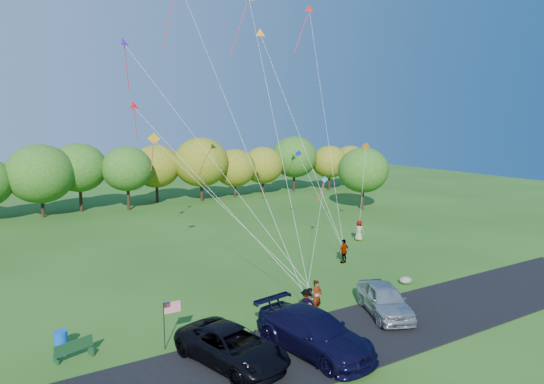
# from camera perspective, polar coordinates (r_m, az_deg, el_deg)

# --- Properties ---
(ground) EXTENTS (140.00, 140.00, 0.00)m
(ground) POSITION_cam_1_polar(r_m,az_deg,el_deg) (28.27, 3.73, -13.73)
(ground) COLOR #215017
(ground) RESTS_ON ground
(asphalt_lane) EXTENTS (44.00, 6.00, 0.06)m
(asphalt_lane) POSITION_cam_1_polar(r_m,az_deg,el_deg) (25.36, 9.14, -16.45)
(asphalt_lane) COLOR black
(asphalt_lane) RESTS_ON ground
(treeline) EXTENTS (76.77, 27.99, 7.89)m
(treeline) POSITION_cam_1_polar(r_m,az_deg,el_deg) (59.23, -17.32, 2.23)
(treeline) COLOR #352213
(treeline) RESTS_ON ground
(minivan_dark) EXTENTS (3.98, 6.15, 1.58)m
(minivan_dark) POSITION_cam_1_polar(r_m,az_deg,el_deg) (22.38, -4.74, -17.61)
(minivan_dark) COLOR black
(minivan_dark) RESTS_ON asphalt_lane
(minivan_navy) EXTENTS (3.54, 6.69, 1.85)m
(minivan_navy) POSITION_cam_1_polar(r_m,az_deg,el_deg) (23.31, 4.98, -16.14)
(minivan_navy) COLOR black
(minivan_navy) RESTS_ON asphalt_lane
(minivan_silver) EXTENTS (3.80, 5.35, 1.69)m
(minivan_silver) POSITION_cam_1_polar(r_m,az_deg,el_deg) (27.95, 13.11, -12.21)
(minivan_silver) COLOR #ADB2B8
(minivan_silver) RESTS_ON asphalt_lane
(flyer_a) EXTENTS (0.80, 0.62, 1.94)m
(flyer_a) POSITION_cam_1_polar(r_m,az_deg,el_deg) (27.49, 5.29, -12.24)
(flyer_a) COLOR #4C4C59
(flyer_a) RESTS_ON ground
(flyer_b) EXTENTS (0.86, 0.72, 1.58)m
(flyer_b) POSITION_cam_1_polar(r_m,az_deg,el_deg) (27.31, 4.55, -12.77)
(flyer_b) COLOR #4C4C59
(flyer_b) RESTS_ON ground
(flyer_c) EXTENTS (1.17, 0.98, 1.57)m
(flyer_c) POSITION_cam_1_polar(r_m,az_deg,el_deg) (27.15, 4.01, -12.91)
(flyer_c) COLOR #4C4C59
(flyer_c) RESTS_ON ground
(flyer_d) EXTENTS (1.14, 0.64, 1.83)m
(flyer_d) POSITION_cam_1_polar(r_m,az_deg,el_deg) (37.01, 8.47, -6.90)
(flyer_d) COLOR #4C4C59
(flyer_d) RESTS_ON ground
(flyer_e) EXTENTS (0.95, 1.07, 1.85)m
(flyer_e) POSITION_cam_1_polar(r_m,az_deg,el_deg) (43.89, 10.20, -4.48)
(flyer_e) COLOR #4C4C59
(flyer_e) RESTS_ON ground
(park_bench) EXTENTS (1.72, 0.80, 0.98)m
(park_bench) POSITION_cam_1_polar(r_m,az_deg,el_deg) (24.42, -22.30, -16.76)
(park_bench) COLOR #163C1D
(park_bench) RESTS_ON ground
(trash_barrel) EXTENTS (0.61, 0.61, 0.91)m
(trash_barrel) POSITION_cam_1_polar(r_m,az_deg,el_deg) (25.70, -23.58, -15.70)
(trash_barrel) COLOR #0C4ABA
(trash_barrel) RESTS_ON ground
(flag_assembly) EXTENTS (0.85, 0.55, 2.30)m
(flag_assembly) POSITION_cam_1_polar(r_m,az_deg,el_deg) (23.84, -12.04, -13.81)
(flag_assembly) COLOR black
(flag_assembly) RESTS_ON ground
(boulder_near) EXTENTS (1.21, 0.95, 0.60)m
(boulder_near) POSITION_cam_1_polar(r_m,az_deg,el_deg) (31.57, 12.14, -10.90)
(boulder_near) COLOR gray
(boulder_near) RESTS_ON ground
(boulder_far) EXTENTS (0.87, 0.73, 0.45)m
(boulder_far) POSITION_cam_1_polar(r_m,az_deg,el_deg) (33.57, 15.44, -9.97)
(boulder_far) COLOR gray
(boulder_far) RESTS_ON ground
(kites_aloft) EXTENTS (21.42, 7.80, 16.35)m
(kites_aloft) POSITION_cam_1_polar(r_m,az_deg,el_deg) (39.66, -6.10, 17.93)
(kites_aloft) COLOR #EC3F1A
(kites_aloft) RESTS_ON ground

